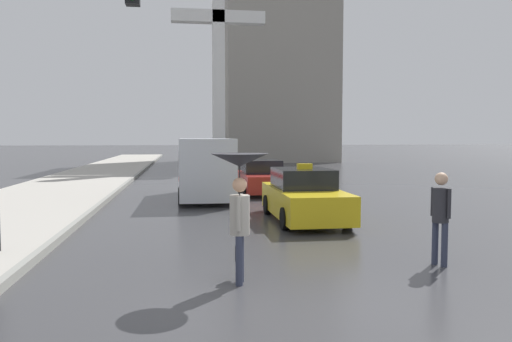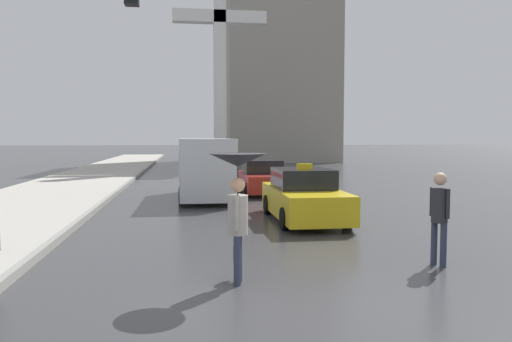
{
  "view_description": "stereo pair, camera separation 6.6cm",
  "coord_description": "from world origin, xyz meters",
  "px_view_note": "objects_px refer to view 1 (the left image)",
  "views": [
    {
      "loc": [
        -1.63,
        -6.92,
        2.44
      ],
      "look_at": [
        0.55,
        8.2,
        1.4
      ],
      "focal_mm": 35.0,
      "sensor_mm": 36.0,
      "label": 1
    },
    {
      "loc": [
        -1.57,
        -6.93,
        2.44
      ],
      "look_at": [
        0.55,
        8.2,
        1.4
      ],
      "focal_mm": 35.0,
      "sensor_mm": 36.0,
      "label": 2
    }
  ],
  "objects_px": {
    "taxi": "(304,197)",
    "traffic_light": "(48,46)",
    "sedan_red": "(262,178)",
    "monument_cross": "(218,50)",
    "pedestrian_man": "(441,210)",
    "ambulance_van": "(206,165)",
    "pedestrian_with_umbrella": "(240,184)"
  },
  "relations": [
    {
      "from": "ambulance_van",
      "to": "monument_cross",
      "type": "height_order",
      "value": "monument_cross"
    },
    {
      "from": "sedan_red",
      "to": "pedestrian_with_umbrella",
      "type": "bearing_deg",
      "value": 79.52
    },
    {
      "from": "sedan_red",
      "to": "traffic_light",
      "type": "xyz_separation_m",
      "value": [
        -5.98,
        -10.94,
        3.56
      ]
    },
    {
      "from": "taxi",
      "to": "traffic_light",
      "type": "height_order",
      "value": "traffic_light"
    },
    {
      "from": "taxi",
      "to": "monument_cross",
      "type": "bearing_deg",
      "value": -87.87
    },
    {
      "from": "pedestrian_man",
      "to": "traffic_light",
      "type": "distance_m",
      "value": 8.24
    },
    {
      "from": "traffic_light",
      "to": "pedestrian_with_umbrella",
      "type": "bearing_deg",
      "value": -33.12
    },
    {
      "from": "sedan_red",
      "to": "pedestrian_man",
      "type": "distance_m",
      "value": 12.71
    },
    {
      "from": "pedestrian_with_umbrella",
      "to": "pedestrian_man",
      "type": "relative_size",
      "value": 1.22
    },
    {
      "from": "pedestrian_man",
      "to": "monument_cross",
      "type": "xyz_separation_m",
      "value": [
        -2.19,
        28.76,
        7.85
      ]
    },
    {
      "from": "traffic_light",
      "to": "monument_cross",
      "type": "xyz_separation_m",
      "value": [
        5.23,
        27.08,
        4.68
      ]
    },
    {
      "from": "sedan_red",
      "to": "monument_cross",
      "type": "distance_m",
      "value": 18.14
    },
    {
      "from": "pedestrian_man",
      "to": "ambulance_van",
      "type": "bearing_deg",
      "value": 178.55
    },
    {
      "from": "taxi",
      "to": "pedestrian_man",
      "type": "relative_size",
      "value": 2.53
    },
    {
      "from": "taxi",
      "to": "ambulance_van",
      "type": "relative_size",
      "value": 0.81
    },
    {
      "from": "sedan_red",
      "to": "monument_cross",
      "type": "xyz_separation_m",
      "value": [
        -0.75,
        16.14,
        8.24
      ]
    },
    {
      "from": "ambulance_van",
      "to": "pedestrian_with_umbrella",
      "type": "relative_size",
      "value": 2.55
    },
    {
      "from": "pedestrian_man",
      "to": "pedestrian_with_umbrella",
      "type": "bearing_deg",
      "value": -102.03
    },
    {
      "from": "sedan_red",
      "to": "ambulance_van",
      "type": "relative_size",
      "value": 0.76
    },
    {
      "from": "ambulance_van",
      "to": "traffic_light",
      "type": "xyz_separation_m",
      "value": [
        -3.47,
        -9.35,
        2.9
      ]
    },
    {
      "from": "traffic_light",
      "to": "monument_cross",
      "type": "distance_m",
      "value": 27.98
    },
    {
      "from": "sedan_red",
      "to": "taxi",
      "type": "bearing_deg",
      "value": 90.96
    },
    {
      "from": "taxi",
      "to": "ambulance_van",
      "type": "distance_m",
      "value": 6.22
    },
    {
      "from": "pedestrian_with_umbrella",
      "to": "monument_cross",
      "type": "xyz_separation_m",
      "value": [
        1.7,
        29.39,
        7.23
      ]
    },
    {
      "from": "monument_cross",
      "to": "pedestrian_man",
      "type": "bearing_deg",
      "value": -85.65
    },
    {
      "from": "ambulance_van",
      "to": "pedestrian_man",
      "type": "height_order",
      "value": "ambulance_van"
    },
    {
      "from": "sedan_red",
      "to": "ambulance_van",
      "type": "bearing_deg",
      "value": 32.44
    },
    {
      "from": "pedestrian_man",
      "to": "monument_cross",
      "type": "bearing_deg",
      "value": 163.19
    },
    {
      "from": "monument_cross",
      "to": "pedestrian_with_umbrella",
      "type": "bearing_deg",
      "value": -93.31
    },
    {
      "from": "sedan_red",
      "to": "pedestrian_man",
      "type": "bearing_deg",
      "value": 96.51
    },
    {
      "from": "sedan_red",
      "to": "pedestrian_man",
      "type": "height_order",
      "value": "pedestrian_man"
    },
    {
      "from": "taxi",
      "to": "sedan_red",
      "type": "xyz_separation_m",
      "value": [
        -0.12,
        7.2,
        -0.03
      ]
    }
  ]
}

